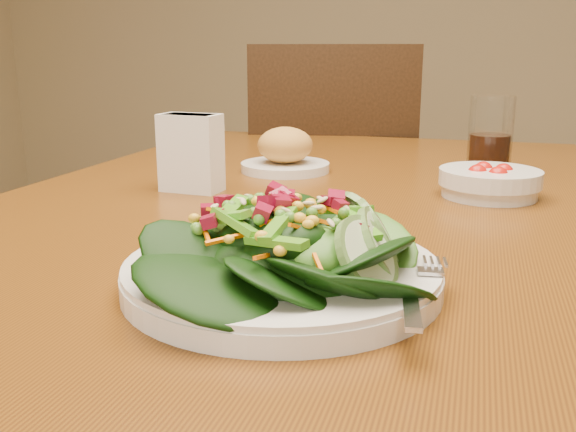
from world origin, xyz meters
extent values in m
cube|color=#62360C|center=(0.00, 0.00, 0.73)|extent=(0.90, 1.40, 0.04)
cylinder|color=black|center=(-0.39, 0.64, 0.35)|extent=(0.07, 0.07, 0.71)
cylinder|color=black|center=(0.39, 0.64, 0.35)|extent=(0.07, 0.07, 0.71)
cube|color=black|center=(-0.16, 0.91, 0.46)|extent=(0.53, 0.53, 0.04)
cylinder|color=black|center=(0.00, 1.14, 0.22)|extent=(0.04, 0.04, 0.44)
cylinder|color=black|center=(-0.38, 1.06, 0.22)|extent=(0.04, 0.04, 0.44)
cylinder|color=black|center=(0.07, 0.76, 0.22)|extent=(0.04, 0.04, 0.44)
cylinder|color=black|center=(-0.31, 0.69, 0.22)|extent=(0.04, 0.04, 0.44)
cube|color=black|center=(-0.12, 0.70, 0.73)|extent=(0.43, 0.11, 0.49)
cylinder|color=silver|center=(0.07, -0.35, 0.76)|extent=(0.29, 0.29, 0.02)
ellipsoid|color=black|center=(0.07, -0.35, 0.79)|extent=(0.20, 0.20, 0.04)
cube|color=silver|center=(0.19, -0.38, 0.77)|extent=(0.05, 0.18, 0.01)
cylinder|color=silver|center=(-0.09, 0.19, 0.76)|extent=(0.16, 0.16, 0.02)
ellipsoid|color=gold|center=(-0.09, 0.19, 0.80)|extent=(0.10, 0.10, 0.06)
cylinder|color=silver|center=(0.26, 0.09, 0.77)|extent=(0.15, 0.15, 0.04)
sphere|color=#B6140D|center=(0.28, 0.10, 0.78)|extent=(0.03, 0.03, 0.03)
sphere|color=#B6140D|center=(0.25, 0.10, 0.78)|extent=(0.03, 0.03, 0.03)
sphere|color=#B6140D|center=(0.24, 0.08, 0.78)|extent=(0.03, 0.03, 0.03)
sphere|color=#B6140D|center=(0.27, 0.07, 0.78)|extent=(0.03, 0.03, 0.03)
cylinder|color=silver|center=(0.26, 0.29, 0.82)|extent=(0.08, 0.08, 0.13)
cylinder|color=black|center=(0.26, 0.29, 0.78)|extent=(0.07, 0.07, 0.07)
cube|color=white|center=(-0.18, 0.00, 0.81)|extent=(0.09, 0.06, 0.12)
cube|color=white|center=(-0.18, 0.00, 0.82)|extent=(0.08, 0.05, 0.10)
camera|label=1|loc=(0.23, -0.88, 0.96)|focal=40.00mm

